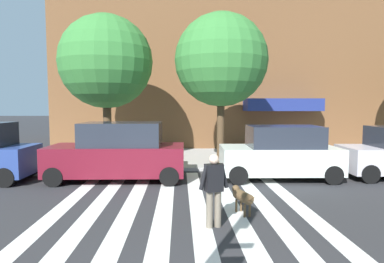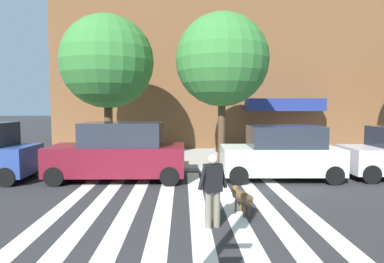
# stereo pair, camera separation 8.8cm
# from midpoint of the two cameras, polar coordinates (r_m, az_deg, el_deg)

# --- Properties ---
(ground_plane) EXTENTS (160.00, 160.00, 0.00)m
(ground_plane) POSITION_cam_midpoint_polar(r_m,az_deg,el_deg) (8.08, -5.82, -15.00)
(ground_plane) COLOR #2B2B2D
(sidewalk_far) EXTENTS (80.00, 6.00, 0.15)m
(sidewalk_far) POSITION_cam_midpoint_polar(r_m,az_deg,el_deg) (16.43, -3.91, -4.65)
(sidewalk_far) COLOR #AAA8A4
(sidewalk_far) RESTS_ON ground_plane
(crosswalk_stripes) EXTENTS (6.75, 10.62, 0.01)m
(crosswalk_stripes) POSITION_cam_midpoint_polar(r_m,az_deg,el_deg) (8.06, -2.19, -14.99)
(crosswalk_stripes) COLOR silver
(crosswalk_stripes) RESTS_ON ground_plane
(parked_car_behind_first) EXTENTS (4.85, 2.10, 2.10)m
(parked_car_behind_first) POSITION_cam_midpoint_polar(r_m,az_deg,el_deg) (12.06, -12.97, -3.62)
(parked_car_behind_first) COLOR maroon
(parked_car_behind_first) RESTS_ON ground_plane
(parked_car_third_in_line) EXTENTS (4.27, 2.12, 1.96)m
(parked_car_third_in_line) POSITION_cam_midpoint_polar(r_m,az_deg,el_deg) (12.40, 15.00, -3.67)
(parked_car_third_in_line) COLOR silver
(parked_car_third_in_line) RESTS_ON ground_plane
(street_tree_nearest) EXTENTS (4.24, 4.24, 6.67)m
(street_tree_nearest) POSITION_cam_midpoint_polar(r_m,az_deg,el_deg) (15.66, -14.97, 11.65)
(street_tree_nearest) COLOR #4C3823
(street_tree_nearest) RESTS_ON sidewalk_far
(street_tree_middle) EXTENTS (3.97, 3.97, 6.48)m
(street_tree_middle) POSITION_cam_midpoint_polar(r_m,az_deg,el_deg) (14.26, 4.94, 12.30)
(street_tree_middle) COLOR #4C3823
(street_tree_middle) RESTS_ON sidewalk_far
(pedestrian_dog_walker) EXTENTS (0.70, 0.34, 1.64)m
(pedestrian_dog_walker) POSITION_cam_midpoint_polar(r_m,az_deg,el_deg) (7.28, 3.50, -9.56)
(pedestrian_dog_walker) COLOR #6B6051
(pedestrian_dog_walker) RESTS_ON ground_plane
(dog_on_leash) EXTENTS (0.46, 1.01, 0.65)m
(dog_on_leash) POSITION_cam_midpoint_polar(r_m,az_deg,el_deg) (8.37, 8.43, -11.15)
(dog_on_leash) COLOR brown
(dog_on_leash) RESTS_ON ground_plane
(pedestrian_bystander) EXTENTS (0.43, 0.65, 1.64)m
(pedestrian_bystander) POSITION_cam_midpoint_polar(r_m,az_deg,el_deg) (16.23, 20.09, -1.46)
(pedestrian_bystander) COLOR #6B6051
(pedestrian_bystander) RESTS_ON sidewalk_far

